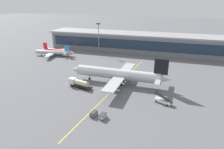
# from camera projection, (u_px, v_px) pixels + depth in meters

# --- Properties ---
(ground_plane) EXTENTS (700.00, 700.00, 0.00)m
(ground_plane) POSITION_uv_depth(u_px,v_px,m) (106.00, 86.00, 85.70)
(ground_plane) COLOR slate
(apron_lead_in_line) EXTENTS (7.72, 79.68, 0.01)m
(apron_lead_in_line) POSITION_uv_depth(u_px,v_px,m) (117.00, 85.00, 86.24)
(apron_lead_in_line) COLOR yellow
(apron_lead_in_line) RESTS_ON ground_plane
(terminal_building) EXTENTS (159.04, 19.72, 12.20)m
(terminal_building) POSITION_uv_depth(u_px,v_px,m) (163.00, 44.00, 135.18)
(terminal_building) COLOR slate
(terminal_building) RESTS_ON ground_plane
(main_airliner) EXTENTS (44.43, 35.02, 12.45)m
(main_airliner) POSITION_uv_depth(u_px,v_px,m) (118.00, 74.00, 86.94)
(main_airliner) COLOR #B2B7BC
(main_airliner) RESTS_ON ground_plane
(fuel_tanker) EXTENTS (11.09, 4.84, 3.25)m
(fuel_tanker) POSITION_uv_depth(u_px,v_px,m) (79.00, 83.00, 84.13)
(fuel_tanker) COLOR #232326
(fuel_tanker) RESTS_ON ground_plane
(belt_loader) EXTENTS (6.90, 3.97, 3.49)m
(belt_loader) POSITION_uv_depth(u_px,v_px,m) (163.00, 101.00, 71.37)
(belt_loader) COLOR white
(belt_loader) RESTS_ON ground_plane
(baggage_cart_0) EXTENTS (1.92, 2.83, 1.48)m
(baggage_cart_0) POSITION_uv_depth(u_px,v_px,m) (94.00, 114.00, 63.76)
(baggage_cart_0) COLOR #595B60
(baggage_cart_0) RESTS_ON ground_plane
(baggage_cart_1) EXTENTS (1.92, 2.83, 1.48)m
(baggage_cart_1) POSITION_uv_depth(u_px,v_px,m) (103.00, 116.00, 62.47)
(baggage_cart_1) COLOR #B2B7BC
(baggage_cart_1) RESTS_ON ground_plane
(commuter_jet_far) EXTENTS (25.39, 20.19, 6.88)m
(commuter_jet_far) POSITION_uv_depth(u_px,v_px,m) (52.00, 52.00, 129.31)
(commuter_jet_far) COLOR #B2B7BC
(commuter_jet_far) RESTS_ON ground_plane
(commuter_jet_near) EXTENTS (25.68, 20.38, 6.97)m
(commuter_jet_near) POSITION_uv_depth(u_px,v_px,m) (58.00, 51.00, 132.21)
(commuter_jet_near) COLOR silver
(commuter_jet_near) RESTS_ON ground_plane
(apron_light_mast_0) EXTENTS (2.80, 0.50, 19.31)m
(apron_light_mast_0) POSITION_uv_depth(u_px,v_px,m) (99.00, 35.00, 134.43)
(apron_light_mast_0) COLOR gray
(apron_light_mast_0) RESTS_ON ground_plane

